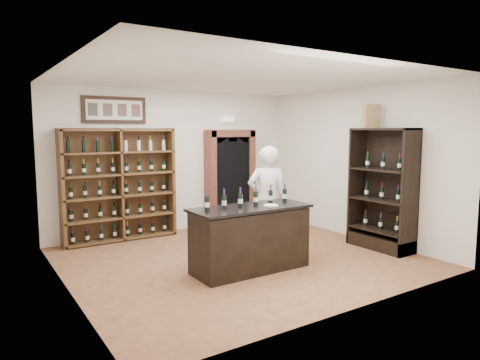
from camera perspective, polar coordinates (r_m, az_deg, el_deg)
name	(u,v)px	position (r m, az deg, el deg)	size (l,w,h in m)	color
floor	(240,258)	(7.38, -0.03, -10.37)	(5.50, 5.50, 0.00)	olive
ceiling	(240,78)	(7.10, -0.03, 13.44)	(5.50, 5.50, 0.00)	white
wall_back	(176,161)	(9.27, -8.51, 2.50)	(5.50, 0.04, 3.00)	silver
wall_left	(64,181)	(6.04, -22.42, -0.13)	(0.04, 5.00, 3.00)	silver
wall_right	(354,163)	(8.89, 15.00, 2.17)	(0.04, 5.00, 3.00)	silver
wine_shelf	(119,185)	(8.69, -15.81, -0.60)	(2.20, 0.38, 2.20)	#503A1B
framed_picture	(115,110)	(8.76, -16.39, 8.94)	(1.25, 0.04, 0.52)	black
arched_doorway	(230,175)	(9.74, -1.36, 0.64)	(1.17, 0.35, 2.17)	black
emergency_light	(228,120)	(9.77, -1.67, 8.07)	(0.30, 0.10, 0.10)	white
tasting_counter	(250,239)	(6.66, 1.37, -7.85)	(1.88, 0.78, 1.00)	black
counter_bottle_0	(207,203)	(6.20, -4.41, -3.14)	(0.07, 0.07, 0.30)	black
counter_bottle_1	(224,202)	(6.35, -2.13, -2.90)	(0.07, 0.07, 0.30)	black
counter_bottle_2	(240,200)	(6.50, 0.05, -2.67)	(0.07, 0.07, 0.30)	black
counter_bottle_3	(256,198)	(6.66, 2.13, -2.45)	(0.07, 0.07, 0.30)	black
counter_bottle_4	(271,197)	(6.83, 4.10, -2.24)	(0.07, 0.07, 0.30)	black
counter_bottle_5	(285,195)	(7.00, 5.98, -2.03)	(0.07, 0.07, 0.30)	black
side_cabinet	(382,208)	(8.23, 18.47, -3.53)	(0.48, 1.20, 2.20)	black
shopkeeper	(267,200)	(7.52, 3.63, -2.67)	(0.69, 0.45, 1.89)	silver
plate	(271,205)	(6.60, 4.15, -3.40)	(0.23, 0.23, 0.02)	beige
wine_crate	(371,116)	(8.27, 17.06, 8.15)	(0.31, 0.13, 0.43)	#A47A56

